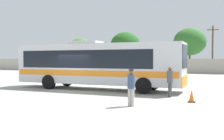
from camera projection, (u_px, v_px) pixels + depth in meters
name	position (u px, v px, depth m)	size (l,w,h in m)	color
ground_plane	(123.00, 80.00, 28.18)	(300.00, 300.00, 0.00)	#A3A099
perimeter_wall	(155.00, 66.00, 42.18)	(80.00, 0.30, 2.24)	#9E998C
coach_bus_silver_orange	(96.00, 63.00, 19.14)	(12.31, 2.83, 3.50)	silver
attendant_by_bus_door	(170.00, 80.00, 15.10)	(0.39, 0.39, 1.75)	#38383D
passenger_waiting_on_apron	(131.00, 85.00, 12.21)	(0.35, 0.35, 1.73)	#B7B2A8
parked_car_leftmost_maroon	(84.00, 68.00, 42.18)	(4.57, 2.04, 1.48)	maroon
parked_car_second_white	(120.00, 69.00, 39.51)	(4.45, 2.12, 1.44)	silver
utility_pole_far	(213.00, 48.00, 41.04)	(1.78, 0.51, 7.34)	#4C3823
roadside_tree_left	(80.00, 47.00, 50.71)	(4.15, 4.15, 6.22)	brown
roadside_tree_midleft	(125.00, 45.00, 48.76)	(5.47, 5.47, 7.16)	brown
roadside_tree_midright	(190.00, 42.00, 45.08)	(5.49, 5.49, 7.48)	brown
traffic_cone_on_apron	(192.00, 96.00, 13.38)	(0.36, 0.36, 0.64)	black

